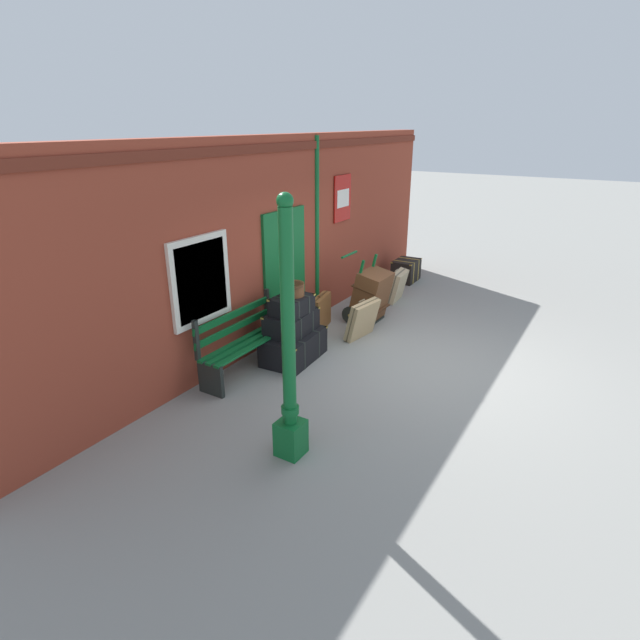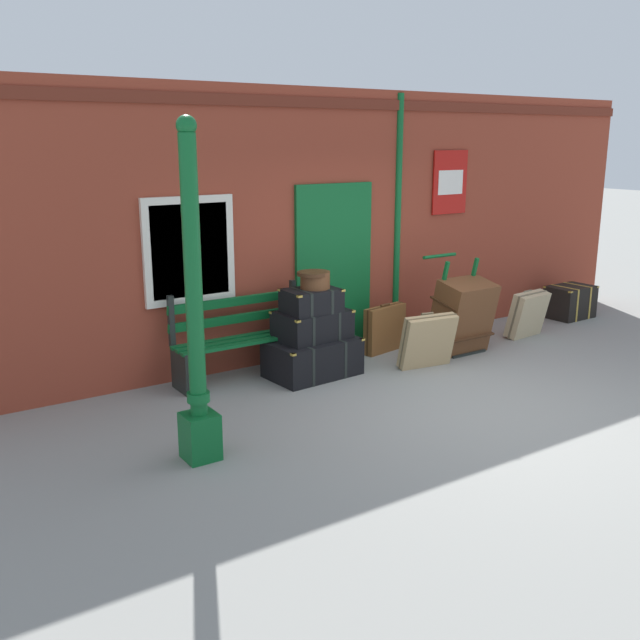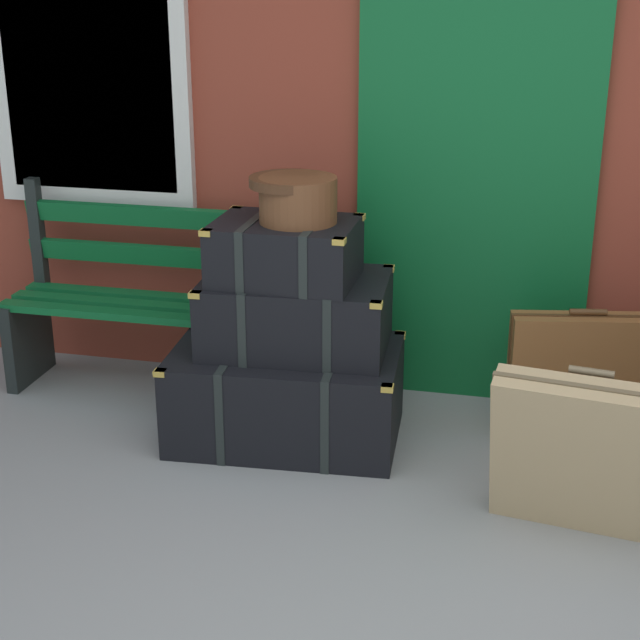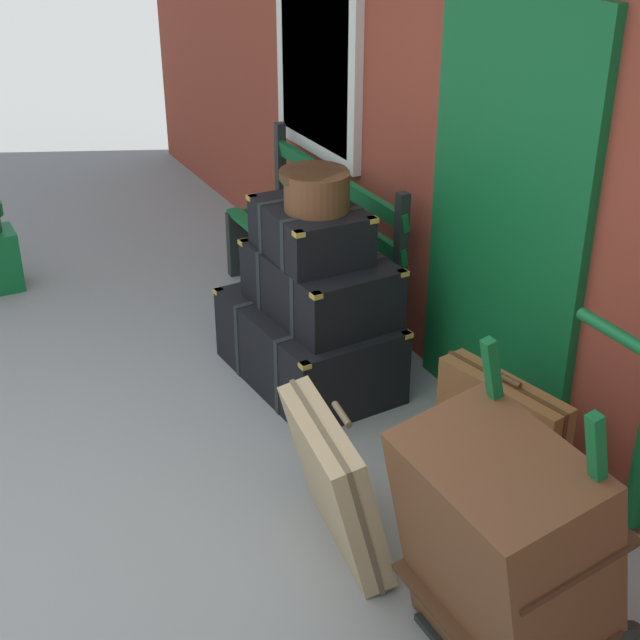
# 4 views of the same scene
# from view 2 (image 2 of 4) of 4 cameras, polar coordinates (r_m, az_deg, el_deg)

# --- Properties ---
(ground_plane) EXTENTS (60.00, 60.00, 0.00)m
(ground_plane) POSITION_cam_2_polar(r_m,az_deg,el_deg) (7.39, 12.76, -6.80)
(ground_plane) COLOR gray
(brick_facade) EXTENTS (10.40, 0.35, 3.20)m
(brick_facade) POSITION_cam_2_polar(r_m,az_deg,el_deg) (8.93, 1.07, 7.75)
(brick_facade) COLOR brown
(brick_facade) RESTS_ON ground
(lamp_post) EXTENTS (0.28, 0.28, 2.79)m
(lamp_post) POSITION_cam_2_polar(r_m,az_deg,el_deg) (5.84, -9.91, -1.47)
(lamp_post) COLOR #0F5B28
(lamp_post) RESTS_ON ground
(platform_bench) EXTENTS (1.60, 0.43, 1.01)m
(platform_bench) POSITION_cam_2_polar(r_m,az_deg,el_deg) (8.00, -6.29, -1.54)
(platform_bench) COLOR #0F5B28
(platform_bench) RESTS_ON ground
(steamer_trunk_base) EXTENTS (1.05, 0.72, 0.43)m
(steamer_trunk_base) POSITION_cam_2_polar(r_m,az_deg,el_deg) (8.08, -0.60, -3.02)
(steamer_trunk_base) COLOR black
(steamer_trunk_base) RESTS_ON ground
(steamer_trunk_middle) EXTENTS (0.84, 0.60, 0.33)m
(steamer_trunk_middle) POSITION_cam_2_polar(r_m,az_deg,el_deg) (8.04, -0.61, -0.37)
(steamer_trunk_middle) COLOR black
(steamer_trunk_middle) RESTS_ON steamer_trunk_base
(steamer_trunk_top) EXTENTS (0.61, 0.45, 0.27)m
(steamer_trunk_top) POSITION_cam_2_polar(r_m,az_deg,el_deg) (7.92, -0.69, 1.57)
(steamer_trunk_top) COLOR black
(steamer_trunk_top) RESTS_ON steamer_trunk_middle
(round_hatbox) EXTENTS (0.37, 0.34, 0.19)m
(round_hatbox) POSITION_cam_2_polar(r_m,az_deg,el_deg) (7.91, -0.43, 3.32)
(round_hatbox) COLOR brown
(round_hatbox) RESTS_ON steamer_trunk_top
(porters_trolley) EXTENTS (0.71, 0.64, 1.19)m
(porters_trolley) POSITION_cam_2_polar(r_m,az_deg,el_deg) (9.23, 10.50, -0.67)
(porters_trolley) COLOR black
(porters_trolley) RESTS_ON ground
(large_brown_trunk) EXTENTS (0.70, 0.61, 0.95)m
(large_brown_trunk) POSITION_cam_2_polar(r_m,az_deg,el_deg) (9.06, 11.33, 0.34)
(large_brown_trunk) COLOR brown
(large_brown_trunk) RESTS_ON ground
(suitcase_olive) EXTENTS (0.66, 0.27, 0.62)m
(suitcase_olive) POSITION_cam_2_polar(r_m,az_deg,el_deg) (9.02, 5.20, -0.70)
(suitcase_olive) COLOR brown
(suitcase_olive) RESTS_ON ground
(suitcase_slate) EXTENTS (0.63, 0.37, 0.64)m
(suitcase_slate) POSITION_cam_2_polar(r_m,az_deg,el_deg) (10.02, 16.26, 0.44)
(suitcase_slate) COLOR tan
(suitcase_slate) RESTS_ON ground
(suitcase_caramel) EXTENTS (0.70, 0.38, 0.66)m
(suitcase_caramel) POSITION_cam_2_polar(r_m,az_deg,el_deg) (8.41, 8.60, -1.68)
(suitcase_caramel) COLOR tan
(suitcase_caramel) RESTS_ON ground
(corner_trunk) EXTENTS (0.70, 0.51, 0.49)m
(corner_trunk) POSITION_cam_2_polar(r_m,az_deg,el_deg) (11.35, 19.36, 1.39)
(corner_trunk) COLOR black
(corner_trunk) RESTS_ON ground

